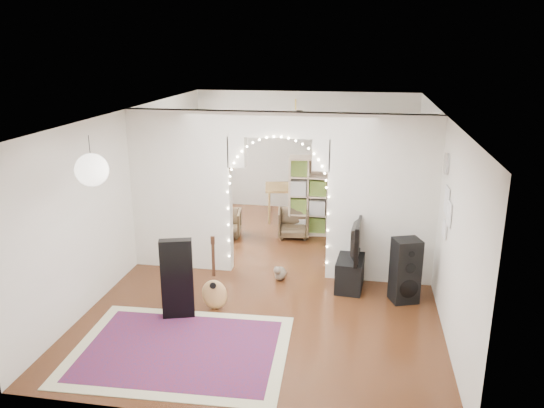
% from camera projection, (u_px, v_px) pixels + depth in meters
% --- Properties ---
extents(floor, '(7.50, 7.50, 0.00)m').
position_uv_depth(floor, '(278.00, 272.00, 8.99)').
color(floor, black).
rests_on(floor, ground).
extents(ceiling, '(5.00, 7.50, 0.02)m').
position_uv_depth(ceiling, '(279.00, 112.00, 8.21)').
color(ceiling, white).
rests_on(ceiling, wall_back).
extents(wall_back, '(5.00, 0.02, 2.70)m').
position_uv_depth(wall_back, '(305.00, 151.00, 12.13)').
color(wall_back, silver).
rests_on(wall_back, floor).
extents(wall_front, '(5.00, 0.02, 2.70)m').
position_uv_depth(wall_front, '(216.00, 301.00, 5.06)').
color(wall_front, silver).
rests_on(wall_front, floor).
extents(wall_left, '(0.02, 7.50, 2.70)m').
position_uv_depth(wall_left, '(134.00, 188.00, 9.01)').
color(wall_left, silver).
rests_on(wall_left, floor).
extents(wall_right, '(0.02, 7.50, 2.70)m').
position_uv_depth(wall_right, '(438.00, 203.00, 8.19)').
color(wall_right, silver).
rests_on(wall_right, floor).
extents(divider_wall, '(5.00, 0.20, 2.70)m').
position_uv_depth(divider_wall, '(279.00, 191.00, 8.58)').
color(divider_wall, silver).
rests_on(divider_wall, floor).
extents(fairy_lights, '(1.64, 0.04, 1.60)m').
position_uv_depth(fairy_lights, '(277.00, 185.00, 8.42)').
color(fairy_lights, '#FFEABF').
rests_on(fairy_lights, divider_wall).
extents(window, '(0.04, 1.20, 1.40)m').
position_uv_depth(window, '(172.00, 158.00, 10.66)').
color(window, white).
rests_on(window, wall_left).
extents(wall_clock, '(0.03, 0.31, 0.31)m').
position_uv_depth(wall_clock, '(447.00, 164.00, 7.41)').
color(wall_clock, white).
rests_on(wall_clock, wall_right).
extents(picture_frames, '(0.02, 0.50, 0.70)m').
position_uv_depth(picture_frames, '(447.00, 213.00, 7.20)').
color(picture_frames, white).
rests_on(picture_frames, wall_right).
extents(paper_lantern, '(0.40, 0.40, 0.40)m').
position_uv_depth(paper_lantern, '(92.00, 170.00, 6.38)').
color(paper_lantern, white).
rests_on(paper_lantern, ceiling).
extents(ceiling_fan, '(1.10, 1.10, 0.30)m').
position_uv_depth(ceiling_fan, '(295.00, 115.00, 10.18)').
color(ceiling_fan, gold).
rests_on(ceiling_fan, ceiling).
extents(area_rug, '(2.76, 2.10, 0.02)m').
position_uv_depth(area_rug, '(180.00, 350.00, 6.68)').
color(area_rug, maroon).
rests_on(area_rug, floor).
extents(guitar_case, '(0.47, 0.27, 1.16)m').
position_uv_depth(guitar_case, '(177.00, 279.00, 7.34)').
color(guitar_case, black).
rests_on(guitar_case, floor).
extents(acoustic_guitar, '(0.40, 0.20, 0.95)m').
position_uv_depth(acoustic_guitar, '(214.00, 283.00, 7.61)').
color(acoustic_guitar, tan).
rests_on(acoustic_guitar, floor).
extents(tabby_cat, '(0.26, 0.44, 0.29)m').
position_uv_depth(tabby_cat, '(280.00, 273.00, 8.65)').
color(tabby_cat, brown).
rests_on(tabby_cat, floor).
extents(floor_speaker, '(0.47, 0.44, 0.98)m').
position_uv_depth(floor_speaker, '(405.00, 271.00, 7.84)').
color(floor_speaker, black).
rests_on(floor_speaker, floor).
extents(media_console, '(0.47, 1.03, 0.50)m').
position_uv_depth(media_console, '(351.00, 269.00, 8.48)').
color(media_console, black).
rests_on(media_console, floor).
extents(tv, '(0.22, 1.08, 0.62)m').
position_uv_depth(tv, '(352.00, 236.00, 8.32)').
color(tv, black).
rests_on(tv, media_console).
extents(bookcase, '(1.58, 0.56, 1.59)m').
position_uv_depth(bookcase, '(328.00, 196.00, 10.59)').
color(bookcase, '#C9AF92').
rests_on(bookcase, floor).
extents(dining_table, '(1.32, 1.00, 0.76)m').
position_uv_depth(dining_table, '(293.00, 189.00, 11.49)').
color(dining_table, brown).
rests_on(dining_table, floor).
extents(flower_vase, '(0.21, 0.21, 0.19)m').
position_uv_depth(flower_vase, '(293.00, 182.00, 11.44)').
color(flower_vase, silver).
rests_on(flower_vase, dining_table).
extents(dining_chair_left, '(0.65, 0.66, 0.53)m').
position_uv_depth(dining_chair_left, '(226.00, 223.00, 10.60)').
color(dining_chair_left, '#493824').
rests_on(dining_chair_left, floor).
extents(dining_chair_right, '(0.68, 0.69, 0.56)m').
position_uv_depth(dining_chair_right, '(293.00, 223.00, 10.56)').
color(dining_chair_right, '#493824').
rests_on(dining_chair_right, floor).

